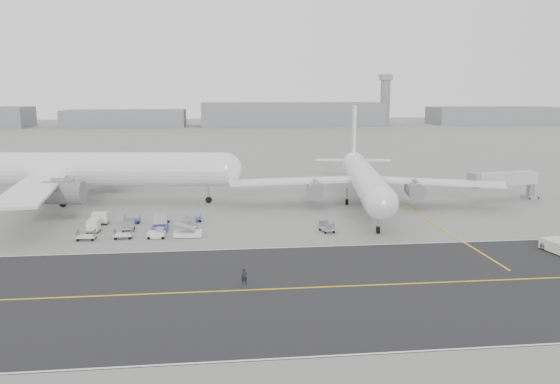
{
  "coord_description": "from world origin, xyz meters",
  "views": [
    {
      "loc": [
        -4.79,
        -74.76,
        21.59
      ],
      "look_at": [
        4.88,
        12.0,
        5.24
      ],
      "focal_mm": 35.0,
      "sensor_mm": 36.0,
      "label": 1
    }
  ],
  "objects": [
    {
      "name": "horizon_buildings",
      "position": [
        30.0,
        260.0,
        0.0
      ],
      "size": [
        520.0,
        28.0,
        28.0
      ],
      "primitive_type": null,
      "color": "gray",
      "rests_on": "ground"
    },
    {
      "name": "control_tower",
      "position": [
        100.0,
        265.0,
        16.25
      ],
      "size": [
        7.0,
        7.0,
        31.25
      ],
      "color": "gray",
      "rests_on": "ground"
    },
    {
      "name": "airliner_a",
      "position": [
        -33.29,
        32.95,
        6.6
      ],
      "size": [
        66.39,
        65.33,
        22.94
      ],
      "rotation": [
        0.0,
        0.0,
        1.45
      ],
      "color": "white",
      "rests_on": "ground"
    },
    {
      "name": "airliner_b",
      "position": [
        22.24,
        24.63,
        5.22
      ],
      "size": [
        51.34,
        52.26,
        18.11
      ],
      "rotation": [
        0.0,
        0.0,
        -0.15
      ],
      "color": "white",
      "rests_on": "ground"
    },
    {
      "name": "taxiway",
      "position": [
        5.02,
        -17.98,
        0.01
      ],
      "size": [
        220.0,
        59.0,
        0.03
      ],
      "color": "#28282B",
      "rests_on": "ground"
    },
    {
      "name": "ground_crew_a",
      "position": [
        -2.31,
        -16.15,
        0.95
      ],
      "size": [
        0.7,
        0.46,
        1.9
      ],
      "primitive_type": "imported",
      "rotation": [
        0.0,
        0.0,
        -0.01
      ],
      "color": "black",
      "rests_on": "ground"
    },
    {
      "name": "stray_dolly",
      "position": [
        11.45,
        5.64,
        0.0
      ],
      "size": [
        2.2,
        2.94,
        1.62
      ],
      "primitive_type": null,
      "rotation": [
        0.0,
        0.0,
        0.24
      ],
      "color": "silver",
      "rests_on": "ground"
    },
    {
      "name": "jet_bridge",
      "position": [
        51.1,
        26.1,
        4.03
      ],
      "size": [
        15.51,
        5.36,
        5.78
      ],
      "rotation": [
        0.0,
        0.0,
        0.17
      ],
      "color": "gray",
      "rests_on": "ground"
    },
    {
      "name": "ground",
      "position": [
        0.0,
        0.0,
        0.0
      ],
      "size": [
        700.0,
        700.0,
        0.0
      ],
      "primitive_type": "plane",
      "color": "gray",
      "rests_on": "ground"
    },
    {
      "name": "gse_cluster",
      "position": [
        -16.89,
        9.85,
        0.0
      ],
      "size": [
        23.01,
        17.48,
        2.07
      ],
      "primitive_type": null,
      "rotation": [
        0.0,
        0.0,
        0.01
      ],
      "color": "#95959A",
      "rests_on": "ground"
    }
  ]
}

